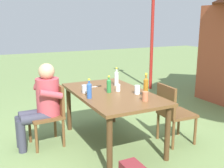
{
  "coord_description": "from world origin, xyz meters",
  "views": [
    {
      "loc": [
        3.25,
        -1.61,
        1.74
      ],
      "look_at": [
        0.0,
        0.0,
        0.89
      ],
      "focal_mm": 42.97,
      "sensor_mm": 36.0,
      "label": 1
    }
  ],
  "objects_px": {
    "bottle_amber": "(146,87)",
    "cup_steel": "(85,89)",
    "person_in_white_shirt": "(42,101)",
    "chair_far_right": "(173,111)",
    "table_knife": "(95,87)",
    "bottle_green": "(109,85)",
    "bottle_blue": "(89,90)",
    "cup_glass": "(137,90)",
    "cup_white": "(118,88)",
    "bottle_clear": "(116,78)",
    "lamp_post": "(153,5)",
    "cup_terracotta": "(145,96)",
    "chair_near_left": "(51,111)",
    "dining_table": "(112,98)"
  },
  "relations": [
    {
      "from": "bottle_blue",
      "to": "table_knife",
      "type": "distance_m",
      "value": 0.62
    },
    {
      "from": "chair_far_right",
      "to": "table_knife",
      "type": "distance_m",
      "value": 1.2
    },
    {
      "from": "bottle_blue",
      "to": "cup_glass",
      "type": "xyz_separation_m",
      "value": [
        0.1,
        0.67,
        -0.05
      ]
    },
    {
      "from": "bottle_blue",
      "to": "lamp_post",
      "type": "height_order",
      "value": "lamp_post"
    },
    {
      "from": "cup_terracotta",
      "to": "table_knife",
      "type": "bearing_deg",
      "value": -164.01
    },
    {
      "from": "cup_glass",
      "to": "lamp_post",
      "type": "height_order",
      "value": "lamp_post"
    },
    {
      "from": "dining_table",
      "to": "bottle_amber",
      "type": "relative_size",
      "value": 5.28
    },
    {
      "from": "bottle_blue",
      "to": "table_knife",
      "type": "height_order",
      "value": "bottle_blue"
    },
    {
      "from": "chair_far_right",
      "to": "table_knife",
      "type": "bearing_deg",
      "value": -131.66
    },
    {
      "from": "bottle_amber",
      "to": "table_knife",
      "type": "xyz_separation_m",
      "value": [
        -0.79,
        -0.39,
        -0.13
      ]
    },
    {
      "from": "bottle_amber",
      "to": "bottle_green",
      "type": "bearing_deg",
      "value": -139.71
    },
    {
      "from": "chair_near_left",
      "to": "person_in_white_shirt",
      "type": "bearing_deg",
      "value": -87.54
    },
    {
      "from": "chair_near_left",
      "to": "cup_white",
      "type": "bearing_deg",
      "value": 67.73
    },
    {
      "from": "bottle_blue",
      "to": "cup_white",
      "type": "distance_m",
      "value": 0.52
    },
    {
      "from": "chair_far_right",
      "to": "bottle_green",
      "type": "bearing_deg",
      "value": -115.26
    },
    {
      "from": "chair_far_right",
      "to": "bottle_green",
      "type": "distance_m",
      "value": 0.99
    },
    {
      "from": "person_in_white_shirt",
      "to": "bottle_clear",
      "type": "relative_size",
      "value": 4.14
    },
    {
      "from": "chair_far_right",
      "to": "bottle_amber",
      "type": "bearing_deg",
      "value": -88.02
    },
    {
      "from": "bottle_amber",
      "to": "cup_steel",
      "type": "bearing_deg",
      "value": -128.76
    },
    {
      "from": "bottle_green",
      "to": "cup_white",
      "type": "xyz_separation_m",
      "value": [
        -0.0,
        0.14,
        -0.05
      ]
    },
    {
      "from": "cup_white",
      "to": "table_knife",
      "type": "xyz_separation_m",
      "value": [
        -0.39,
        -0.19,
        -0.05
      ]
    },
    {
      "from": "chair_far_right",
      "to": "bottle_amber",
      "type": "height_order",
      "value": "bottle_amber"
    },
    {
      "from": "bottle_green",
      "to": "bottle_clear",
      "type": "distance_m",
      "value": 0.41
    },
    {
      "from": "person_in_white_shirt",
      "to": "cup_steel",
      "type": "height_order",
      "value": "person_in_white_shirt"
    },
    {
      "from": "cup_steel",
      "to": "cup_glass",
      "type": "distance_m",
      "value": 0.73
    },
    {
      "from": "cup_steel",
      "to": "bottle_amber",
      "type": "bearing_deg",
      "value": 51.24
    },
    {
      "from": "chair_far_right",
      "to": "cup_glass",
      "type": "distance_m",
      "value": 0.63
    },
    {
      "from": "chair_far_right",
      "to": "bottle_clear",
      "type": "xyz_separation_m",
      "value": [
        -0.69,
        -0.55,
        0.4
      ]
    },
    {
      "from": "bottle_amber",
      "to": "bottle_clear",
      "type": "bearing_deg",
      "value": -174.35
    },
    {
      "from": "person_in_white_shirt",
      "to": "cup_glass",
      "type": "distance_m",
      "value": 1.32
    },
    {
      "from": "bottle_clear",
      "to": "chair_near_left",
      "type": "bearing_deg",
      "value": -93.54
    },
    {
      "from": "table_knife",
      "to": "lamp_post",
      "type": "height_order",
      "value": "lamp_post"
    },
    {
      "from": "chair_far_right",
      "to": "table_knife",
      "type": "height_order",
      "value": "chair_far_right"
    },
    {
      "from": "bottle_green",
      "to": "cup_terracotta",
      "type": "relative_size",
      "value": 1.99
    },
    {
      "from": "dining_table",
      "to": "chair_near_left",
      "type": "xyz_separation_m",
      "value": [
        -0.38,
        -0.78,
        -0.19
      ]
    },
    {
      "from": "bottle_blue",
      "to": "bottle_clear",
      "type": "relative_size",
      "value": 0.9
    },
    {
      "from": "cup_white",
      "to": "bottle_amber",
      "type": "bearing_deg",
      "value": 26.3
    },
    {
      "from": "bottle_clear",
      "to": "cup_terracotta",
      "type": "bearing_deg",
      "value": -3.03
    },
    {
      "from": "chair_far_right",
      "to": "cup_steel",
      "type": "height_order",
      "value": "cup_steel"
    },
    {
      "from": "bottle_amber",
      "to": "lamp_post",
      "type": "xyz_separation_m",
      "value": [
        -2.84,
        2.04,
        1.23
      ]
    },
    {
      "from": "dining_table",
      "to": "cup_glass",
      "type": "height_order",
      "value": "cup_glass"
    },
    {
      "from": "person_in_white_shirt",
      "to": "cup_terracotta",
      "type": "distance_m",
      "value": 1.43
    },
    {
      "from": "chair_far_right",
      "to": "cup_white",
      "type": "height_order",
      "value": "chair_far_right"
    },
    {
      "from": "bottle_green",
      "to": "bottle_blue",
      "type": "bearing_deg",
      "value": -67.03
    },
    {
      "from": "table_knife",
      "to": "chair_far_right",
      "type": "bearing_deg",
      "value": 48.34
    },
    {
      "from": "person_in_white_shirt",
      "to": "bottle_amber",
      "type": "bearing_deg",
      "value": 57.45
    },
    {
      "from": "cup_steel",
      "to": "cup_white",
      "type": "distance_m",
      "value": 0.47
    },
    {
      "from": "chair_near_left",
      "to": "cup_glass",
      "type": "xyz_separation_m",
      "value": [
        0.61,
        1.06,
        0.34
      ]
    },
    {
      "from": "cup_steel",
      "to": "chair_far_right",
      "type": "bearing_deg",
      "value": 65.78
    },
    {
      "from": "chair_near_left",
      "to": "person_in_white_shirt",
      "type": "height_order",
      "value": "person_in_white_shirt"
    }
  ]
}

